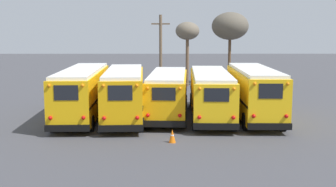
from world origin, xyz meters
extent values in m
plane|color=#424247|center=(0.00, 0.00, 0.00)|extent=(160.00, 160.00, 0.00)
cube|color=#EAAA0F|center=(-5.68, 0.61, 1.70)|extent=(2.71, 10.60, 2.74)
cube|color=white|center=(-5.68, 0.61, 3.17)|extent=(2.50, 10.17, 0.20)
cube|color=black|center=(-5.51, -4.69, 0.51)|extent=(2.43, 0.28, 0.36)
cube|color=black|center=(-5.52, -4.67, 2.45)|extent=(1.31, 0.07, 0.82)
sphere|color=red|center=(-6.41, -4.73, 1.08)|extent=(0.22, 0.22, 0.22)
sphere|color=orange|center=(-6.41, -4.73, 2.85)|extent=(0.18, 0.18, 0.18)
sphere|color=red|center=(-4.62, -4.68, 1.08)|extent=(0.22, 0.22, 0.22)
sphere|color=orange|center=(-4.62, -4.68, 2.85)|extent=(0.18, 0.18, 0.18)
cube|color=black|center=(-6.88, 0.57, 1.49)|extent=(0.35, 10.31, 0.14)
cube|color=black|center=(-4.48, 0.65, 1.49)|extent=(0.35, 10.31, 0.14)
cylinder|color=black|center=(-6.91, 4.53, 0.47)|extent=(0.31, 0.95, 0.94)
cylinder|color=black|center=(-4.69, 4.60, 0.47)|extent=(0.31, 0.95, 0.94)
cylinder|color=black|center=(-6.67, -3.39, 0.47)|extent=(0.31, 0.95, 0.94)
cylinder|color=black|center=(-4.45, -3.32, 0.47)|extent=(0.31, 0.95, 0.94)
cube|color=#E5A00C|center=(-2.84, -0.07, 1.70)|extent=(2.87, 9.44, 2.73)
cube|color=white|center=(-2.84, -0.07, 3.17)|extent=(2.66, 9.06, 0.20)
cube|color=black|center=(-2.59, -4.77, 0.52)|extent=(2.44, 0.33, 0.36)
cube|color=black|center=(-2.59, -4.74, 2.46)|extent=(1.31, 0.10, 0.82)
sphere|color=red|center=(-3.49, -4.82, 1.09)|extent=(0.22, 0.22, 0.22)
sphere|color=orange|center=(-3.49, -4.82, 2.85)|extent=(0.18, 0.18, 0.18)
sphere|color=red|center=(-1.70, -4.73, 1.09)|extent=(0.22, 0.22, 0.22)
sphere|color=orange|center=(-1.70, -4.73, 2.85)|extent=(0.18, 0.18, 0.18)
cube|color=black|center=(-4.04, -0.13, 1.50)|extent=(0.50, 9.13, 0.14)
cube|color=black|center=(-1.64, 0.00, 1.50)|extent=(0.50, 9.13, 0.14)
cylinder|color=black|center=(-4.13, 3.23, 0.48)|extent=(0.33, 0.97, 0.96)
cylinder|color=black|center=(-1.91, 3.35, 0.48)|extent=(0.33, 0.97, 0.96)
cylinder|color=black|center=(-3.77, -3.49, 0.48)|extent=(0.33, 0.97, 0.96)
cylinder|color=black|center=(-1.55, -3.37, 0.48)|extent=(0.33, 0.97, 0.96)
cube|color=#E5A00C|center=(0.00, 0.92, 1.57)|extent=(2.94, 9.38, 2.44)
cube|color=white|center=(0.00, 0.92, 2.89)|extent=(2.72, 9.00, 0.20)
cube|color=black|center=(-0.26, -3.74, 0.53)|extent=(2.48, 0.34, 0.36)
cube|color=black|center=(-0.26, -3.71, 2.24)|extent=(1.33, 0.10, 0.73)
sphere|color=red|center=(-1.17, -3.70, 1.02)|extent=(0.22, 0.22, 0.22)
sphere|color=orange|center=(-1.17, -3.70, 2.57)|extent=(0.18, 0.18, 0.18)
sphere|color=red|center=(0.65, -3.80, 1.02)|extent=(0.22, 0.22, 0.22)
sphere|color=orange|center=(0.65, -3.80, 2.57)|extent=(0.18, 0.18, 0.18)
cube|color=black|center=(-1.22, 0.99, 1.39)|extent=(0.53, 9.06, 0.14)
cube|color=black|center=(1.22, 0.85, 1.39)|extent=(0.53, 9.06, 0.14)
cylinder|color=black|center=(-0.94, 4.31, 0.50)|extent=(0.34, 1.01, 1.00)
cylinder|color=black|center=(1.32, 4.18, 0.50)|extent=(0.34, 1.01, 1.00)
cylinder|color=black|center=(-1.32, -2.34, 0.50)|extent=(0.34, 1.01, 1.00)
cylinder|color=black|center=(0.94, -2.46, 0.50)|extent=(0.34, 1.01, 1.00)
cube|color=yellow|center=(2.84, 0.66, 1.62)|extent=(2.91, 10.34, 2.49)
cube|color=white|center=(2.84, 0.66, 2.96)|extent=(2.70, 9.92, 0.20)
cube|color=black|center=(2.62, -4.50, 0.55)|extent=(2.54, 0.31, 0.36)
cube|color=black|center=(2.62, -4.47, 2.30)|extent=(1.37, 0.09, 0.75)
sphere|color=red|center=(1.69, -4.47, 1.06)|extent=(0.22, 0.22, 0.22)
sphere|color=orange|center=(1.69, -4.47, 2.64)|extent=(0.18, 0.18, 0.18)
sphere|color=red|center=(3.55, -4.55, 1.06)|extent=(0.22, 0.22, 0.22)
sphere|color=orange|center=(3.55, -4.55, 2.64)|extent=(0.18, 0.18, 0.18)
cube|color=black|center=(1.59, 0.71, 1.43)|extent=(0.44, 10.03, 0.14)
cube|color=black|center=(4.09, 0.61, 1.43)|extent=(0.44, 10.03, 0.14)
cylinder|color=black|center=(1.84, 4.53, 0.53)|extent=(0.32, 1.07, 1.06)
cylinder|color=black|center=(4.16, 4.43, 0.53)|extent=(0.32, 1.07, 1.06)
cylinder|color=black|center=(1.52, -3.11, 0.53)|extent=(0.32, 1.07, 1.06)
cylinder|color=black|center=(3.84, -3.21, 0.53)|extent=(0.32, 1.07, 1.06)
cube|color=yellow|center=(5.68, 0.36, 1.75)|extent=(2.60, 9.68, 2.76)
cube|color=white|center=(5.68, 0.36, 3.23)|extent=(2.40, 9.29, 0.20)
cube|color=black|center=(5.57, -4.49, 0.55)|extent=(2.43, 0.25, 0.36)
cube|color=black|center=(5.57, -4.47, 2.51)|extent=(1.31, 0.06, 0.83)
sphere|color=red|center=(4.68, -4.48, 1.13)|extent=(0.22, 0.22, 0.22)
sphere|color=orange|center=(4.68, -4.48, 2.91)|extent=(0.18, 0.18, 0.18)
sphere|color=red|center=(6.46, -4.52, 1.13)|extent=(0.22, 0.22, 0.22)
sphere|color=orange|center=(6.46, -4.52, 2.91)|extent=(0.18, 0.18, 0.18)
cube|color=black|center=(4.48, 0.39, 1.54)|extent=(0.24, 9.44, 0.14)
cube|color=black|center=(6.88, 0.34, 1.54)|extent=(0.24, 9.44, 0.14)
cylinder|color=black|center=(4.65, 3.90, 0.52)|extent=(0.30, 1.06, 1.05)
cylinder|color=black|center=(6.87, 3.85, 0.52)|extent=(0.30, 1.06, 1.05)
cylinder|color=black|center=(4.49, -3.13, 0.52)|extent=(0.30, 1.06, 1.05)
cylinder|color=black|center=(6.71, -3.18, 0.52)|extent=(0.30, 1.06, 1.05)
cylinder|color=brown|center=(-0.65, 14.17, 3.65)|extent=(0.29, 0.29, 7.30)
cube|color=brown|center=(-0.65, 14.17, 6.42)|extent=(1.80, 0.14, 0.14)
cylinder|color=brown|center=(2.08, 16.61, 2.54)|extent=(0.33, 0.33, 5.08)
ellipsoid|color=#6B6051|center=(2.08, 16.61, 5.75)|extent=(2.45, 2.45, 1.84)
cylinder|color=brown|center=(6.62, 17.65, 2.60)|extent=(0.30, 0.30, 5.20)
ellipsoid|color=#5B5447|center=(6.62, 17.65, 6.26)|extent=(3.86, 3.86, 2.90)
cylinder|color=#939399|center=(-9.68, 7.76, 0.70)|extent=(0.06, 0.06, 1.40)
cylinder|color=#939399|center=(-7.26, 7.76, 0.70)|extent=(0.06, 0.06, 1.40)
cylinder|color=#939399|center=(-4.84, 7.76, 0.70)|extent=(0.06, 0.06, 1.40)
cylinder|color=#939399|center=(-2.42, 7.76, 0.70)|extent=(0.06, 0.06, 1.40)
cylinder|color=#939399|center=(0.00, 7.76, 0.70)|extent=(0.06, 0.06, 1.40)
cylinder|color=#939399|center=(2.42, 7.76, 0.70)|extent=(0.06, 0.06, 1.40)
cylinder|color=#939399|center=(4.84, 7.76, 0.70)|extent=(0.06, 0.06, 1.40)
cylinder|color=#939399|center=(7.26, 7.76, 0.70)|extent=(0.06, 0.06, 1.40)
cylinder|color=#939399|center=(9.68, 7.76, 0.70)|extent=(0.06, 0.06, 1.40)
cylinder|color=#939399|center=(0.00, 7.76, 1.40)|extent=(19.36, 0.04, 0.04)
cone|color=orange|center=(0.19, -5.81, 0.35)|extent=(0.36, 0.36, 0.71)
cylinder|color=white|center=(0.19, -5.81, 0.39)|extent=(0.17, 0.17, 0.07)
camera|label=1|loc=(-0.14, -27.07, 5.75)|focal=45.00mm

